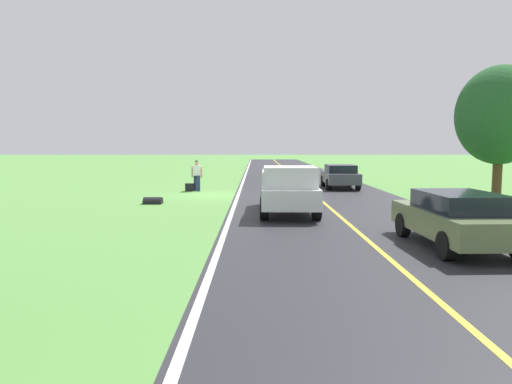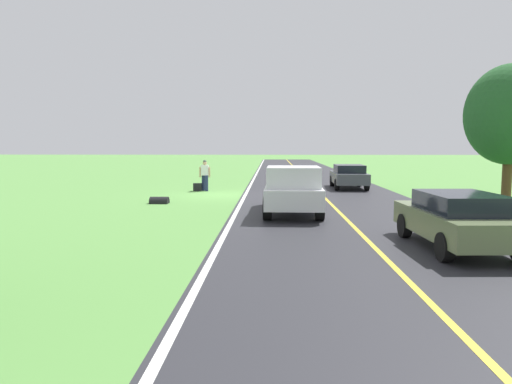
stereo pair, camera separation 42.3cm
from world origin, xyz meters
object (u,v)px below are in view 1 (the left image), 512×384
pickup_truck_passing (289,188)px  sedan_near_oncoming (340,175)px  tree_far_side_near (500,115)px  sedan_mid_oncoming (456,218)px  hitchhiker_walking (197,174)px  suitcase_carried (189,187)px

pickup_truck_passing → sedan_near_oncoming: bearing=-109.6°
tree_far_side_near → sedan_mid_oncoming: size_ratio=1.35×
hitchhiker_walking → sedan_near_oncoming: bearing=-167.3°
pickup_truck_passing → hitchhiker_walking: bearing=-62.8°
hitchhiker_walking → sedan_mid_oncoming: size_ratio=0.39×
pickup_truck_passing → sedan_mid_oncoming: pickup_truck_passing is taller
sedan_near_oncoming → hitchhiker_walking: bearing=12.7°
suitcase_carried → sedan_near_oncoming: (-8.78, -1.95, 0.54)m
hitchhiker_walking → tree_far_side_near: 15.34m
suitcase_carried → tree_far_side_near: size_ratio=0.08×
hitchhiker_walking → pickup_truck_passing: pickup_truck_passing is taller
tree_far_side_near → sedan_mid_oncoming: tree_far_side_near is taller
suitcase_carried → pickup_truck_passing: pickup_truck_passing is taller
hitchhiker_walking → tree_far_side_near: size_ratio=0.29×
sedan_near_oncoming → sedan_mid_oncoming: size_ratio=1.00×
sedan_mid_oncoming → suitcase_carried: bearing=-58.8°
hitchhiker_walking → suitcase_carried: (0.42, 0.07, -0.76)m
hitchhiker_walking → suitcase_carried: hitchhiker_walking is taller
hitchhiker_walking → pickup_truck_passing: bearing=117.2°
suitcase_carried → hitchhiker_walking: bearing=100.9°
suitcase_carried → tree_far_side_near: (-14.36, 5.63, 3.65)m
suitcase_carried → sedan_mid_oncoming: sedan_mid_oncoming is taller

